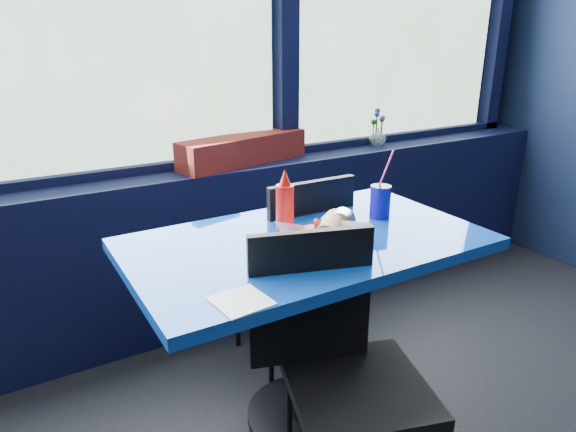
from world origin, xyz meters
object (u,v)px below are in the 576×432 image
object	(u,v)px
ketchup_bottle	(285,206)
planter_box	(243,149)
chair_near_front	(338,356)
chair_near_back	(296,260)
flower_vase	(378,135)
near_table	(306,286)
soda_cup	(380,201)
food_basket	(323,238)

from	to	relation	value
ketchup_bottle	planter_box	bearing A→B (deg)	73.70
chair_near_front	ketchup_bottle	size ratio (longest dim) A/B	3.76
chair_near_back	flower_vase	world-z (taller)	flower_vase
near_table	planter_box	world-z (taller)	planter_box
near_table	chair_near_front	xyz separation A→B (m)	(-0.09, -0.32, -0.07)
near_table	chair_near_back	size ratio (longest dim) A/B	1.37
chair_near_front	ketchup_bottle	bearing A→B (deg)	100.98
ketchup_bottle	soda_cup	distance (m)	0.40
chair_near_front	flower_vase	size ratio (longest dim) A/B	4.15
near_table	planter_box	size ratio (longest dim) A/B	1.76
flower_vase	ketchup_bottle	xyz separation A→B (m)	(-1.07, -0.80, -0.01)
chair_near_front	planter_box	xyz separation A→B (m)	(0.28, 1.20, 0.37)
flower_vase	soda_cup	world-z (taller)	flower_vase
planter_box	ketchup_bottle	bearing A→B (deg)	-118.73
chair_near_back	food_basket	size ratio (longest dim) A/B	2.69
soda_cup	near_table	bearing A→B (deg)	-173.55
chair_near_front	planter_box	bearing A→B (deg)	94.26
near_table	chair_near_back	world-z (taller)	chair_near_back
near_table	soda_cup	bearing A→B (deg)	6.45
chair_near_back	planter_box	bearing A→B (deg)	-92.93
near_table	planter_box	bearing A→B (deg)	77.59
food_basket	ketchup_bottle	bearing A→B (deg)	86.27
chair_near_front	ketchup_bottle	world-z (taller)	ketchup_bottle
near_table	soda_cup	xyz separation A→B (m)	(0.35, 0.04, 0.25)
ketchup_bottle	chair_near_back	bearing A→B (deg)	51.56
planter_box	ketchup_bottle	world-z (taller)	ketchup_bottle
flower_vase	chair_near_back	bearing A→B (deg)	-148.01
food_basket	soda_cup	xyz separation A→B (m)	(0.36, 0.14, 0.03)
chair_near_front	soda_cup	distance (m)	0.65
food_basket	ketchup_bottle	size ratio (longest dim) A/B	1.41
food_basket	chair_near_front	bearing A→B (deg)	-127.12
chair_near_back	soda_cup	size ratio (longest dim) A/B	3.38
flower_vase	planter_box	bearing A→B (deg)	178.82
food_basket	planter_box	bearing A→B (deg)	62.31
chair_near_back	flower_vase	size ratio (longest dim) A/B	4.17
chair_near_front	food_basket	distance (m)	0.37
soda_cup	food_basket	bearing A→B (deg)	-158.40
near_table	food_basket	bearing A→B (deg)	-92.51
flower_vase	ketchup_bottle	size ratio (longest dim) A/B	0.91
chair_near_back	ketchup_bottle	distance (m)	0.47
chair_near_front	ketchup_bottle	distance (m)	0.53
chair_near_front	food_basket	xyz separation A→B (m)	(0.08, 0.22, 0.28)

